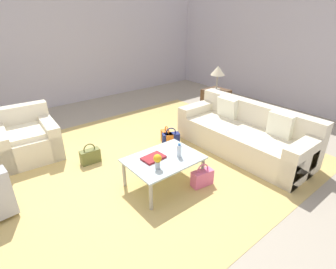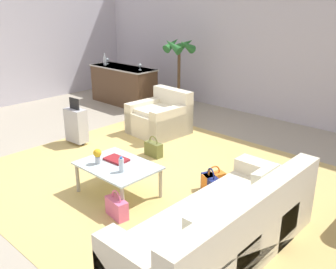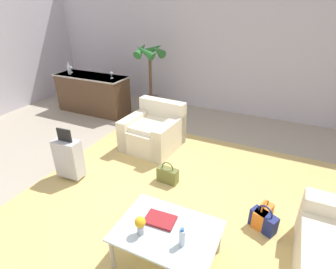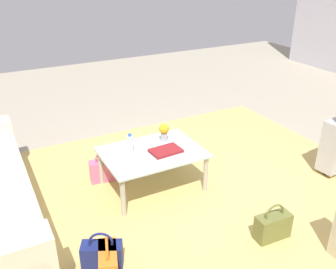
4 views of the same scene
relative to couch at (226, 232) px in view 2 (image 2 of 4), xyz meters
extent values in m
plane|color=#A89E89|center=(-2.19, 0.60, -0.29)|extent=(12.00, 12.00, 0.00)
cube|color=silver|center=(-2.19, 4.66, 1.26)|extent=(10.24, 0.12, 3.10)
cube|color=tan|center=(-1.59, 0.80, -0.29)|extent=(5.20, 4.40, 0.01)
cube|color=beige|center=(-0.09, 0.00, -0.07)|extent=(0.95, 2.40, 0.45)
cube|color=beige|center=(0.27, 0.00, 0.12)|extent=(0.22, 2.40, 0.83)
cube|color=beige|center=(-0.09, 1.08, 0.01)|extent=(0.95, 0.24, 0.61)
cube|color=white|center=(0.11, -0.54, 0.34)|extent=(0.13, 0.40, 0.40)
cube|color=white|center=(0.11, 0.54, 0.34)|extent=(0.18, 0.40, 0.41)
cube|color=beige|center=(-3.09, 2.20, -0.07)|extent=(0.99, 1.01, 0.44)
cube|color=beige|center=(-3.07, 2.57, 0.12)|extent=(0.94, 0.26, 0.83)
cube|color=beige|center=(-2.73, 2.18, 0.01)|extent=(0.26, 0.96, 0.60)
cube|color=beige|center=(-3.46, 2.22, 0.01)|extent=(0.26, 0.96, 0.60)
cube|color=white|center=(-3.10, 2.15, 0.19)|extent=(0.74, 0.73, 0.08)
cube|color=silver|center=(-1.79, 0.10, 0.13)|extent=(1.03, 0.75, 0.02)
cylinder|color=#ADA899|center=(-2.26, 0.43, -0.09)|extent=(0.05, 0.05, 0.41)
cylinder|color=#ADA899|center=(-1.33, 0.43, -0.09)|extent=(0.05, 0.05, 0.41)
cylinder|color=#ADA899|center=(-2.26, -0.23, -0.09)|extent=(0.05, 0.05, 0.41)
cylinder|color=#ADA899|center=(-1.33, -0.23, -0.09)|extent=(0.05, 0.05, 0.41)
cylinder|color=silver|center=(-1.59, 0.00, 0.23)|extent=(0.06, 0.06, 0.18)
cylinder|color=#2D6BBC|center=(-1.59, 0.00, 0.33)|extent=(0.04, 0.04, 0.02)
cube|color=maroon|center=(-1.91, 0.18, 0.16)|extent=(0.33, 0.23, 0.03)
cylinder|color=#B2B7BC|center=(-2.01, -0.05, 0.19)|extent=(0.07, 0.07, 0.10)
sphere|color=gold|center=(-2.01, -0.05, 0.29)|extent=(0.11, 0.11, 0.11)
cube|color=#513823|center=(-5.29, 3.20, 0.16)|extent=(1.77, 0.63, 0.91)
cube|color=#ADA899|center=(-5.29, 3.20, 0.61)|extent=(1.81, 0.67, 0.03)
cylinder|color=silver|center=(-5.92, 3.23, 0.62)|extent=(0.07, 0.07, 0.01)
cylinder|color=silver|center=(-5.92, 3.23, 0.67)|extent=(0.01, 0.01, 0.08)
sphere|color=silver|center=(-5.92, 3.23, 0.74)|extent=(0.08, 0.08, 0.08)
cylinder|color=silver|center=(-4.67, 3.20, 0.62)|extent=(0.07, 0.07, 0.01)
cylinder|color=silver|center=(-4.67, 3.20, 0.67)|extent=(0.01, 0.01, 0.08)
sphere|color=silver|center=(-4.67, 3.20, 0.74)|extent=(0.08, 0.08, 0.08)
cylinder|color=silver|center=(-5.82, 3.07, 0.73)|extent=(0.07, 0.07, 0.22)
cylinder|color=silver|center=(-5.82, 3.07, 0.88)|extent=(0.03, 0.03, 0.08)
cube|color=#B7B7BC|center=(-3.79, 0.80, 0.06)|extent=(0.41, 0.25, 0.60)
cube|color=black|center=(-3.79, 0.80, 0.46)|extent=(0.24, 0.04, 0.20)
cylinder|color=black|center=(-3.93, 0.79, -0.27)|extent=(0.02, 0.05, 0.05)
cylinder|color=black|center=(-3.65, 0.81, -0.27)|extent=(0.02, 0.05, 0.05)
cube|color=navy|center=(-0.93, 0.98, -0.17)|extent=(0.35, 0.27, 0.24)
torus|color=navy|center=(-0.93, 0.98, -0.03)|extent=(0.18, 0.10, 0.20)
cube|color=pink|center=(-1.38, -0.27, -0.17)|extent=(0.34, 0.19, 0.24)
torus|color=pink|center=(-1.38, -0.27, -0.03)|extent=(0.20, 0.05, 0.20)
cube|color=orange|center=(-0.94, 1.08, -0.17)|extent=(0.23, 0.35, 0.24)
torus|color=orange|center=(-0.94, 1.08, -0.03)|extent=(0.08, 0.19, 0.20)
cube|color=olive|center=(-2.37, 1.34, -0.17)|extent=(0.33, 0.16, 0.24)
torus|color=olive|center=(-2.37, 1.34, -0.03)|extent=(0.20, 0.03, 0.20)
cylinder|color=#514C56|center=(-3.99, 3.80, -0.10)|extent=(0.41, 0.41, 0.38)
cylinder|color=brown|center=(-3.99, 3.80, 0.58)|extent=(0.07, 0.07, 1.00)
cone|color=#2D7533|center=(-3.77, 3.80, 1.20)|extent=(0.20, 0.49, 0.38)
cone|color=#2D7533|center=(-3.99, 4.02, 1.20)|extent=(0.49, 0.20, 0.38)
cone|color=#2D7533|center=(-4.21, 3.80, 1.20)|extent=(0.20, 0.49, 0.38)
cone|color=#2D7533|center=(-3.99, 3.58, 1.20)|extent=(0.49, 0.20, 0.38)
camera|label=1|loc=(-3.76, -2.40, 2.03)|focal=28.00mm
camera|label=2|loc=(1.73, -2.71, 2.19)|focal=40.00mm
camera|label=3|loc=(-0.97, -1.63, 2.20)|focal=28.00mm
camera|label=4|loc=(-0.33, 3.23, 1.98)|focal=40.00mm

